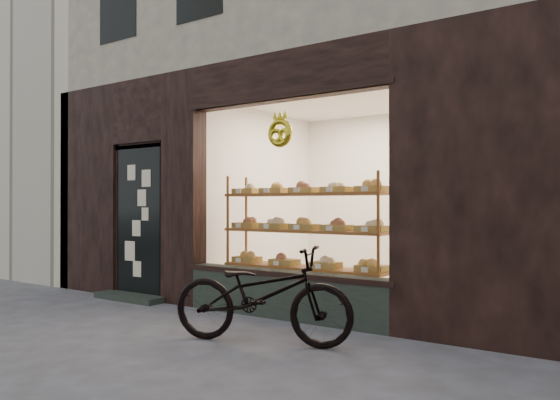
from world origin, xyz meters
The scene contains 4 objects.
ground centered at (0.00, 0.00, 0.00)m, with size 90.00×90.00×0.00m, color #454545.
neighbor_left centered at (-9.60, 5.50, 4.50)m, with size 12.00×7.00×9.00m, color beige.
display_shelf centered at (0.45, 2.55, 0.89)m, with size 2.20×0.45×1.70m.
bicycle centered at (0.91, 1.04, 0.47)m, with size 0.62×1.78×0.93m, color black.
Camera 1 is at (4.03, -3.14, 1.33)m, focal length 35.00 mm.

